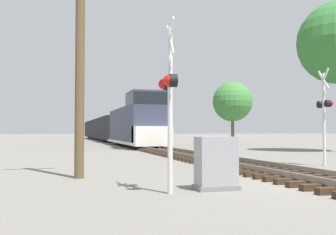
{
  "coord_description": "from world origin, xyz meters",
  "views": [
    {
      "loc": [
        -6.99,
        -9.25,
        1.46
      ],
      "look_at": [
        -1.69,
        9.71,
        2.14
      ],
      "focal_mm": 42.0,
      "sensor_mm": 36.0,
      "label": 1
    }
  ],
  "objects_px": {
    "freight_train": "(109,128)",
    "tree_mid_background": "(232,102)",
    "crossing_signal_near": "(169,91)",
    "crossing_signal_far": "(324,109)",
    "relay_cabinet": "(216,164)",
    "utility_pole": "(80,49)"
  },
  "relations": [
    {
      "from": "utility_pole",
      "to": "tree_mid_background",
      "type": "relative_size",
      "value": 1.07
    },
    {
      "from": "freight_train",
      "to": "relay_cabinet",
      "type": "bearing_deg",
      "value": -93.86
    },
    {
      "from": "freight_train",
      "to": "crossing_signal_near",
      "type": "xyz_separation_m",
      "value": [
        -4.49,
        -47.8,
        0.52
      ]
    },
    {
      "from": "crossing_signal_far",
      "to": "relay_cabinet",
      "type": "distance_m",
      "value": 8.83
    },
    {
      "from": "freight_train",
      "to": "tree_mid_background",
      "type": "bearing_deg",
      "value": -48.76
    },
    {
      "from": "relay_cabinet",
      "to": "crossing_signal_far",
      "type": "bearing_deg",
      "value": 35.61
    },
    {
      "from": "freight_train",
      "to": "crossing_signal_far",
      "type": "xyz_separation_m",
      "value": [
        3.83,
        -42.49,
        0.52
      ]
    },
    {
      "from": "freight_train",
      "to": "utility_pole",
      "type": "height_order",
      "value": "utility_pole"
    },
    {
      "from": "freight_train",
      "to": "relay_cabinet",
      "type": "relative_size",
      "value": 45.09
    },
    {
      "from": "freight_train",
      "to": "crossing_signal_far",
      "type": "distance_m",
      "value": 42.66
    },
    {
      "from": "freight_train",
      "to": "tree_mid_background",
      "type": "height_order",
      "value": "tree_mid_background"
    },
    {
      "from": "relay_cabinet",
      "to": "utility_pole",
      "type": "distance_m",
      "value": 5.7
    },
    {
      "from": "crossing_signal_near",
      "to": "relay_cabinet",
      "type": "distance_m",
      "value": 2.19
    },
    {
      "from": "crossing_signal_near",
      "to": "crossing_signal_far",
      "type": "xyz_separation_m",
      "value": [
        8.32,
        5.31,
        0.0
      ]
    },
    {
      "from": "utility_pole",
      "to": "crossing_signal_near",
      "type": "bearing_deg",
      "value": -62.74
    },
    {
      "from": "freight_train",
      "to": "crossing_signal_near",
      "type": "relative_size",
      "value": 14.61
    },
    {
      "from": "crossing_signal_far",
      "to": "relay_cabinet",
      "type": "xyz_separation_m",
      "value": [
        -7.03,
        -5.04,
        -1.75
      ]
    },
    {
      "from": "freight_train",
      "to": "relay_cabinet",
      "type": "height_order",
      "value": "freight_train"
    },
    {
      "from": "crossing_signal_near",
      "to": "crossing_signal_far",
      "type": "height_order",
      "value": "crossing_signal_far"
    },
    {
      "from": "freight_train",
      "to": "crossing_signal_far",
      "type": "relative_size",
      "value": 14.54
    },
    {
      "from": "relay_cabinet",
      "to": "tree_mid_background",
      "type": "xyz_separation_m",
      "value": [
        15.87,
        33.07,
        4.27
      ]
    },
    {
      "from": "crossing_signal_far",
      "to": "relay_cabinet",
      "type": "bearing_deg",
      "value": 136.58
    }
  ]
}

